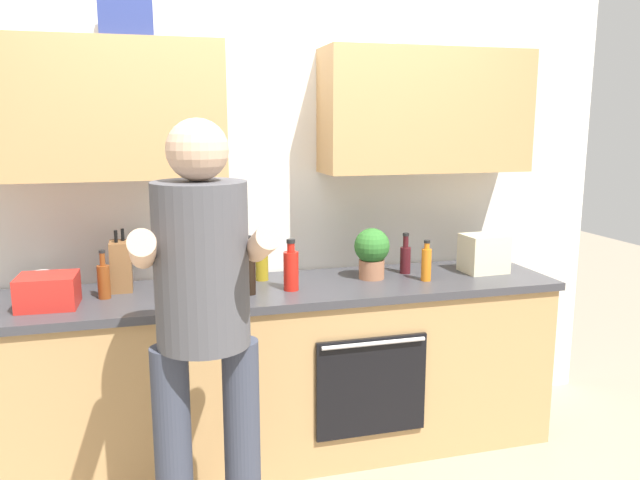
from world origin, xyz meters
TOP-DOWN VIEW (x-y plane):
  - ground_plane at (0.00, 0.00)m, footprint 12.00×12.00m
  - back_wall_unit at (0.00, 0.27)m, footprint 4.00×0.38m
  - counter at (0.00, -0.00)m, footprint 2.84×0.67m
  - person_standing at (-0.47, -0.78)m, footprint 0.49×0.45m
  - bottle_soy at (-0.19, -0.09)m, footprint 0.06×0.06m
  - bottle_juice at (0.74, -0.08)m, footprint 0.05×0.05m
  - bottle_vinegar at (-0.86, 0.02)m, footprint 0.06×0.06m
  - bottle_hotsauce at (0.02, -0.07)m, footprint 0.07×0.07m
  - bottle_oil at (-0.08, 0.16)m, footprint 0.07×0.07m
  - bottle_wine at (0.70, 0.10)m, footprint 0.06×0.06m
  - cup_coffee at (-1.16, 0.20)m, footprint 0.08×0.08m
  - mixing_bowl at (-0.48, -0.06)m, footprint 0.23×0.23m
  - knife_block at (-0.78, 0.14)m, footprint 0.10×0.14m
  - potted_herb at (0.48, 0.04)m, footprint 0.19×0.19m
  - grocery_bag_rice at (1.13, 0.01)m, footprint 0.24×0.19m
  - grocery_bag_crisps at (-1.09, -0.06)m, footprint 0.26×0.23m

SIDE VIEW (x-z plane):
  - ground_plane at x=0.00m, z-range 0.00..0.00m
  - counter at x=0.00m, z-range 0.00..0.90m
  - mixing_bowl at x=-0.48m, z-range 0.90..0.99m
  - cup_coffee at x=-1.16m, z-range 0.90..1.01m
  - grocery_bag_crisps at x=-1.09m, z-range 0.90..1.05m
  - bottle_wine at x=0.70m, z-range 0.88..1.10m
  - bottle_vinegar at x=-0.86m, z-range 0.87..1.10m
  - bottle_juice at x=0.74m, z-range 0.89..1.10m
  - grocery_bag_rice at x=1.13m, z-range 0.90..1.11m
  - bottle_hotsauce at x=0.02m, z-range 0.88..1.13m
  - bottle_oil at x=-0.08m, z-range 0.87..1.15m
  - bottle_soy at x=-0.19m, z-range 0.88..1.16m
  - knife_block at x=-0.78m, z-range 0.87..1.18m
  - person_standing at x=-0.47m, z-range 0.16..1.90m
  - potted_herb at x=0.48m, z-range 0.91..1.18m
  - back_wall_unit at x=0.00m, z-range 0.24..2.74m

